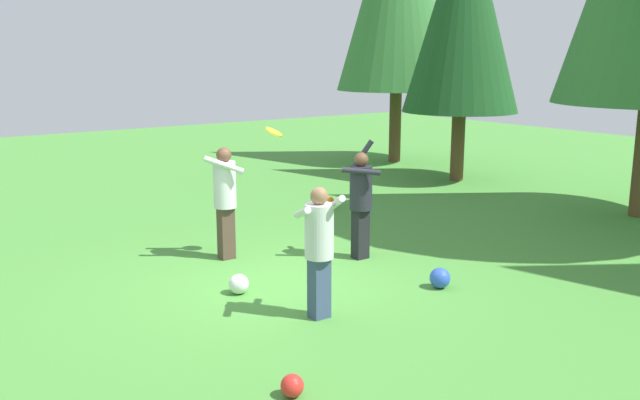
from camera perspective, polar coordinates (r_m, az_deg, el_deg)
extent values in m
plane|color=#478C38|center=(9.36, -3.70, -6.94)|extent=(40.00, 40.00, 0.00)
cube|color=black|center=(10.35, 3.41, -2.86)|extent=(0.19, 0.22, 0.76)
cylinder|color=#23232D|center=(10.19, 3.46, 1.02)|extent=(0.34, 0.34, 0.66)
sphere|color=brown|center=(10.11, 3.49, 3.41)|extent=(0.22, 0.22, 0.22)
cylinder|color=#23232D|center=(9.94, 3.48, 2.43)|extent=(0.42, 0.49, 0.12)
cylinder|color=#23232D|center=(10.31, 3.49, 3.68)|extent=(0.30, 0.34, 0.52)
cube|color=#4C382D|center=(10.41, -7.89, -2.77)|extent=(0.19, 0.22, 0.80)
cylinder|color=silver|center=(10.24, -8.01, 1.28)|extent=(0.34, 0.34, 0.70)
sphere|color=brown|center=(10.17, -8.09, 3.77)|extent=(0.23, 0.23, 0.23)
cylinder|color=silver|center=(10.39, -8.04, 2.82)|extent=(0.35, 0.54, 0.30)
cylinder|color=silver|center=(9.99, -8.08, 2.94)|extent=(0.35, 0.55, 0.28)
cube|color=#38476B|center=(8.05, -0.07, -7.38)|extent=(0.19, 0.22, 0.74)
cylinder|color=silver|center=(7.85, -0.07, -2.63)|extent=(0.34, 0.34, 0.64)
sphere|color=#8C6647|center=(7.75, -0.07, 0.33)|extent=(0.21, 0.21, 0.21)
cylinder|color=silver|center=(7.74, -1.50, -1.08)|extent=(0.53, 0.27, 0.25)
cylinder|color=silver|center=(7.83, 1.34, -0.28)|extent=(0.52, 0.26, 0.29)
cylinder|color=yellow|center=(10.14, -3.91, 5.72)|extent=(0.37, 0.37, 0.14)
sphere|color=blue|center=(9.24, 10.05, -6.47)|extent=(0.28, 0.28, 0.28)
sphere|color=orange|center=(13.73, 0.74, -0.20)|extent=(0.24, 0.24, 0.24)
sphere|color=red|center=(6.40, -2.35, -15.32)|extent=(0.22, 0.22, 0.22)
sphere|color=white|center=(8.96, -6.84, -7.02)|extent=(0.26, 0.26, 0.26)
cylinder|color=brown|center=(19.67, 6.39, 8.63)|extent=(0.34, 0.34, 3.74)
cylinder|color=brown|center=(16.92, 11.59, 6.76)|extent=(0.33, 0.33, 3.07)
cone|color=#19471E|center=(16.88, 11.98, 15.62)|extent=(2.77, 2.77, 4.92)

